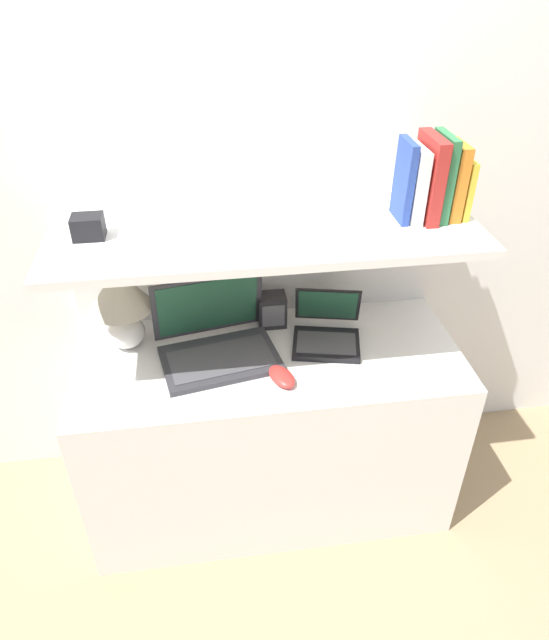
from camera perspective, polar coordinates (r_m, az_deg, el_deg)
ground_plane at (r=2.29m, az=0.57°, el=-22.23°), size 12.00×12.00×0.00m
wall_back at (r=2.00m, az=-1.97°, el=13.63°), size 6.00×0.05×2.40m
desk at (r=2.18m, az=-0.49°, el=-10.98°), size 1.32×0.56×0.71m
back_riser at (r=2.27m, az=-1.53°, el=-1.88°), size 1.32×0.04×1.13m
shelf at (r=1.77m, az=-0.92°, el=8.90°), size 1.32×0.50×0.03m
table_lamp at (r=1.95m, az=-15.16°, el=2.14°), size 0.21×0.21×0.31m
laptop_large at (r=1.93m, az=-5.85°, el=-2.14°), size 0.43×0.36×0.26m
laptop_small at (r=2.00m, az=5.23°, el=-1.16°), size 0.28×0.29×0.17m
computer_mouse at (r=1.83m, az=0.74°, el=-5.68°), size 0.11×0.14×0.03m
router_box at (r=2.06m, az=-0.26°, el=1.02°), size 0.10×0.08×0.12m
book_yellow at (r=1.90m, az=18.33°, el=12.48°), size 0.02×0.12×0.18m
book_orange at (r=1.87m, az=17.44°, el=13.18°), size 0.04×0.13×0.23m
book_green at (r=1.85m, az=16.35°, el=13.57°), size 0.03×0.15×0.26m
book_red at (r=1.84m, az=15.18°, el=13.54°), size 0.04×0.17×0.26m
book_white at (r=1.83m, az=13.78°, el=13.13°), size 0.03×0.15×0.23m
book_blue at (r=1.81m, az=12.82°, el=13.41°), size 0.03×0.13×0.25m
shelf_gadget at (r=1.77m, az=-18.14°, el=8.84°), size 0.09×0.07×0.07m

